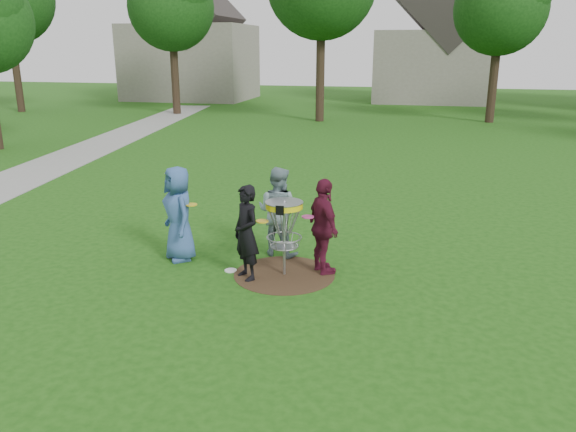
% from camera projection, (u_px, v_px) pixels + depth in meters
% --- Properties ---
extents(ground, '(100.00, 100.00, 0.00)m').
position_uv_depth(ground, '(284.00, 274.00, 9.98)').
color(ground, '#19470F').
rests_on(ground, ground).
extents(dirt_patch, '(1.80, 1.80, 0.01)m').
position_uv_depth(dirt_patch, '(284.00, 274.00, 9.97)').
color(dirt_patch, '#47331E').
rests_on(dirt_patch, ground).
extents(concrete_path, '(7.75, 39.92, 0.02)m').
position_uv_depth(concrete_path, '(57.00, 163.00, 19.55)').
color(concrete_path, '#9E9E99').
rests_on(concrete_path, ground).
extents(player_blue, '(1.01, 1.03, 1.79)m').
position_uv_depth(player_blue, '(179.00, 214.00, 10.47)').
color(player_blue, '#34568F').
rests_on(player_blue, ground).
extents(player_black, '(0.71, 0.71, 1.67)m').
position_uv_depth(player_black, '(246.00, 233.00, 9.59)').
color(player_black, black).
rests_on(player_black, ground).
extents(player_grey, '(0.97, 0.84, 1.73)m').
position_uv_depth(player_grey, '(278.00, 211.00, 10.73)').
color(player_grey, gray).
rests_on(player_grey, ground).
extents(player_maroon, '(0.91, 1.07, 1.72)m').
position_uv_depth(player_maroon, '(324.00, 227.00, 9.82)').
color(player_maroon, '#551328').
rests_on(player_maroon, ground).
extents(disc_on_grass, '(0.22, 0.22, 0.02)m').
position_uv_depth(disc_on_grass, '(231.00, 270.00, 10.13)').
color(disc_on_grass, white).
rests_on(disc_on_grass, ground).
extents(disc_golf_basket, '(0.66, 0.67, 1.38)m').
position_uv_depth(disc_golf_basket, '(284.00, 220.00, 9.68)').
color(disc_golf_basket, '#9EA0A5').
rests_on(disc_golf_basket, ground).
extents(held_discs, '(2.44, 1.12, 0.09)m').
position_uv_depth(held_discs, '(259.00, 212.00, 10.01)').
color(held_discs, gold).
rests_on(held_discs, ground).
extents(house_row, '(44.50, 10.65, 11.62)m').
position_uv_depth(house_row, '(460.00, 43.00, 38.66)').
color(house_row, gray).
rests_on(house_row, ground).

